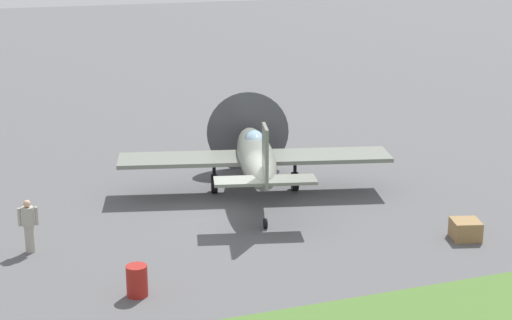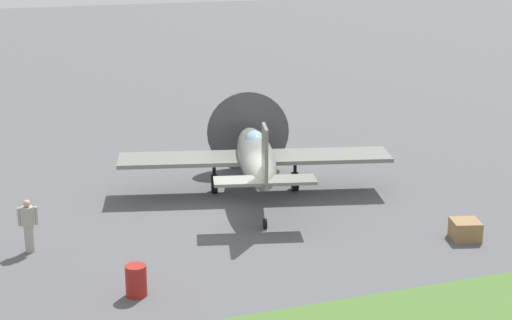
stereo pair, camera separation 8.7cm
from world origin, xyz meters
The scene contains 5 objects.
ground_plane centered at (0.00, 0.00, 0.00)m, with size 160.00×160.00×0.00m, color #515154.
airplane_lead centered at (1.64, 2.71, 1.56)m, with size 10.50×8.41×3.73m.
ground_crew_chief centered at (-6.99, -0.25, 0.91)m, with size 0.63×0.38×1.73m.
fuel_drum centered at (-4.46, -4.54, 0.45)m, with size 0.60×0.60×0.90m, color maroon.
supply_crate centered at (6.62, -3.93, 0.32)m, with size 0.90×0.90×0.64m, color olive.
Camera 1 is at (-8.41, -25.43, 10.04)m, focal length 57.62 mm.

